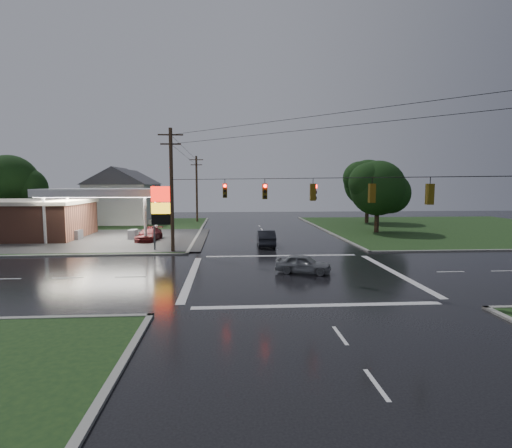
{
  "coord_description": "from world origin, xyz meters",
  "views": [
    {
      "loc": [
        -4.51,
        -26.41,
        6.16
      ],
      "look_at": [
        -2.34,
        4.55,
        3.0
      ],
      "focal_mm": 28.0,
      "sensor_mm": 36.0,
      "label": 1
    }
  ],
  "objects": [
    {
      "name": "gas_station",
      "position": [
        -25.68,
        19.7,
        2.55
      ],
      "size": [
        26.2,
        18.0,
        5.6
      ],
      "color": "#2D2D2D",
      "rests_on": "ground"
    },
    {
      "name": "car_crossing",
      "position": [
        0.63,
        0.36,
        0.65
      ],
      "size": [
        4.09,
        2.65,
        1.3
      ],
      "primitive_type": "imported",
      "rotation": [
        0.0,
        0.0,
        1.25
      ],
      "color": "gray",
      "rests_on": "ground"
    },
    {
      "name": "ground",
      "position": [
        0.0,
        0.0,
        0.0
      ],
      "size": [
        120.0,
        120.0,
        0.0
      ],
      "primitive_type": "plane",
      "color": "black",
      "rests_on": "ground"
    },
    {
      "name": "car_pump",
      "position": [
        -13.0,
        16.73,
        0.7
      ],
      "size": [
        2.51,
        5.0,
        1.39
      ],
      "primitive_type": "imported",
      "rotation": [
        0.0,
        0.0,
        -0.12
      ],
      "color": "#521215",
      "rests_on": "ground"
    },
    {
      "name": "grass_ne",
      "position": [
        26.0,
        26.0,
        0.04
      ],
      "size": [
        36.0,
        36.0,
        0.08
      ],
      "primitive_type": "cube",
      "color": "#183216",
      "rests_on": "ground"
    },
    {
      "name": "utility_pole_nw",
      "position": [
        -9.5,
        9.5,
        5.72
      ],
      "size": [
        2.2,
        0.32,
        11.0
      ],
      "color": "#382619",
      "rests_on": "ground"
    },
    {
      "name": "tree_nw_behind",
      "position": [
        -33.84,
        29.99,
        6.18
      ],
      "size": [
        8.93,
        7.6,
        10.0
      ],
      "color": "black",
      "rests_on": "ground"
    },
    {
      "name": "car_north",
      "position": [
        -0.8,
        12.51,
        0.79
      ],
      "size": [
        1.8,
        4.85,
        1.58
      ],
      "primitive_type": "imported",
      "rotation": [
        0.0,
        0.0,
        3.11
      ],
      "color": "black",
      "rests_on": "ground"
    },
    {
      "name": "tree_ne_near",
      "position": [
        14.14,
        21.99,
        5.56
      ],
      "size": [
        7.99,
        6.8,
        8.98
      ],
      "color": "black",
      "rests_on": "ground"
    },
    {
      "name": "pylon_sign",
      "position": [
        -10.5,
        10.5,
        4.01
      ],
      "size": [
        2.0,
        0.35,
        6.0
      ],
      "color": "#59595E",
      "rests_on": "ground"
    },
    {
      "name": "traffic_signals",
      "position": [
        0.02,
        -0.02,
        6.48
      ],
      "size": [
        26.87,
        26.87,
        1.47
      ],
      "color": "black",
      "rests_on": "ground"
    },
    {
      "name": "house_near",
      "position": [
        -20.95,
        36.0,
        4.41
      ],
      "size": [
        11.05,
        8.48,
        8.6
      ],
      "color": "silver",
      "rests_on": "ground"
    },
    {
      "name": "grass_nw",
      "position": [
        -26.0,
        26.0,
        0.04
      ],
      "size": [
        36.0,
        36.0,
        0.08
      ],
      "primitive_type": "cube",
      "color": "#183216",
      "rests_on": "ground"
    },
    {
      "name": "tree_ne_far",
      "position": [
        17.15,
        33.99,
        6.18
      ],
      "size": [
        8.46,
        7.2,
        9.8
      ],
      "color": "black",
      "rests_on": "ground"
    },
    {
      "name": "utility_pole_n",
      "position": [
        -9.5,
        38.0,
        5.47
      ],
      "size": [
        2.2,
        0.32,
        10.5
      ],
      "color": "#382619",
      "rests_on": "ground"
    },
    {
      "name": "house_far",
      "position": [
        -21.95,
        48.0,
        4.41
      ],
      "size": [
        11.05,
        8.48,
        8.6
      ],
      "color": "silver",
      "rests_on": "ground"
    }
  ]
}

